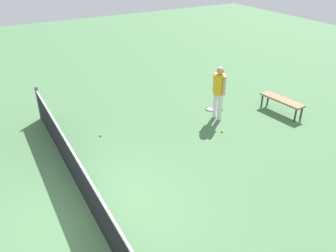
{
  "coord_description": "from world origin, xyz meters",
  "views": [
    {
      "loc": [
        -5.44,
        1.29,
        4.98
      ],
      "look_at": [
        1.14,
        -2.43,
        0.9
      ],
      "focal_mm": 36.77,
      "sensor_mm": 36.0,
      "label": 1
    }
  ],
  "objects_px": {
    "player_near_side": "(219,89)",
    "tennis_ball_near_player": "(222,131)",
    "tennis_racket_near_player": "(211,109)",
    "courtside_bench": "(282,101)",
    "tennis_ball_by_net": "(101,135)"
  },
  "relations": [
    {
      "from": "player_near_side",
      "to": "tennis_ball_near_player",
      "type": "relative_size",
      "value": 25.76
    },
    {
      "from": "tennis_racket_near_player",
      "to": "tennis_ball_near_player",
      "type": "bearing_deg",
      "value": 156.38
    },
    {
      "from": "player_near_side",
      "to": "courtside_bench",
      "type": "relative_size",
      "value": 1.11
    },
    {
      "from": "tennis_ball_near_player",
      "to": "courtside_bench",
      "type": "relative_size",
      "value": 0.04
    },
    {
      "from": "player_near_side",
      "to": "courtside_bench",
      "type": "bearing_deg",
      "value": -108.19
    },
    {
      "from": "tennis_racket_near_player",
      "to": "tennis_ball_near_player",
      "type": "height_order",
      "value": "tennis_ball_near_player"
    },
    {
      "from": "tennis_ball_by_net",
      "to": "courtside_bench",
      "type": "height_order",
      "value": "courtside_bench"
    },
    {
      "from": "player_near_side",
      "to": "tennis_ball_near_player",
      "type": "bearing_deg",
      "value": 153.59
    },
    {
      "from": "tennis_ball_near_player",
      "to": "courtside_bench",
      "type": "distance_m",
      "value": 2.51
    },
    {
      "from": "tennis_ball_near_player",
      "to": "courtside_bench",
      "type": "height_order",
      "value": "courtside_bench"
    },
    {
      "from": "player_near_side",
      "to": "tennis_racket_near_player",
      "type": "height_order",
      "value": "player_near_side"
    },
    {
      "from": "tennis_ball_near_player",
      "to": "courtside_bench",
      "type": "xyz_separation_m",
      "value": [
        0.13,
        -2.47,
        0.38
      ]
    },
    {
      "from": "tennis_ball_near_player",
      "to": "player_near_side",
      "type": "bearing_deg",
      "value": -26.41
    },
    {
      "from": "tennis_racket_near_player",
      "to": "tennis_ball_by_net",
      "type": "height_order",
      "value": "tennis_ball_by_net"
    },
    {
      "from": "player_near_side",
      "to": "courtside_bench",
      "type": "xyz_separation_m",
      "value": [
        -0.68,
        -2.07,
        -0.59
      ]
    }
  ]
}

